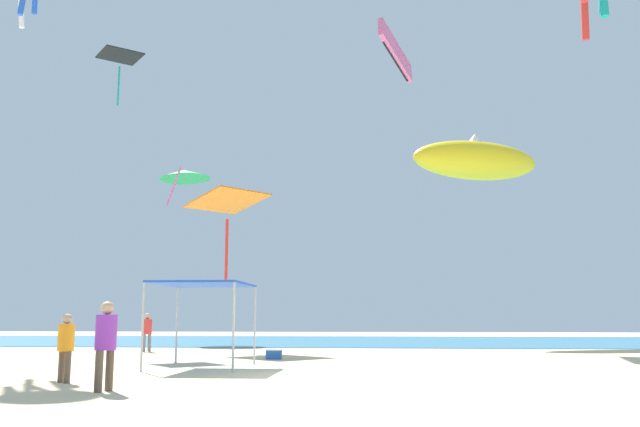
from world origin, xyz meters
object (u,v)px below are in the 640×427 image
object	(u,v)px
kite_delta_green	(185,174)
kite_diamond_black	(120,58)
person_near_tent	(106,338)
person_central	(147,329)
kite_parafoil_pink	(396,52)
canopy_tent	(204,288)
kite_inflatable_yellow	(475,160)
kite_diamond_orange	(228,205)
cooler_box	(274,354)
person_leftmost	(66,342)

from	to	relation	value
kite_delta_green	kite_diamond_black	distance (m)	9.88
person_near_tent	person_central	distance (m)	16.44
kite_parafoil_pink	kite_diamond_black	distance (m)	15.49
person_near_tent	person_central	xyz separation A→B (m)	(-4.67, 15.76, -0.08)
canopy_tent	person_near_tent	bearing A→B (deg)	-92.65
kite_parafoil_pink	kite_diamond_black	bearing A→B (deg)	133.60
kite_inflatable_yellow	person_central	bearing A→B (deg)	10.86
person_near_tent	kite_delta_green	world-z (taller)	kite_delta_green
person_near_tent	kite_delta_green	distance (m)	29.81
kite_diamond_orange	kite_diamond_black	size ratio (longest dim) A/B	1.55
kite_delta_green	kite_parafoil_pink	world-z (taller)	kite_parafoil_pink
person_central	kite_diamond_orange	bearing A→B (deg)	140.64
canopy_tent	cooler_box	world-z (taller)	canopy_tent
person_central	kite_parafoil_pink	distance (m)	21.05
kite_diamond_black	kite_parafoil_pink	bearing A→B (deg)	158.10
canopy_tent	kite_diamond_orange	world-z (taller)	kite_diamond_orange
canopy_tent	person_near_tent	xyz separation A→B (m)	(-0.31, -6.59, -1.35)
kite_parafoil_pink	kite_diamond_orange	bearing A→B (deg)	153.87
person_leftmost	kite_delta_green	size ratio (longest dim) A/B	0.41
person_central	kite_diamond_black	distance (m)	14.68
person_near_tent	kite_diamond_orange	size ratio (longest dim) A/B	0.42
person_central	kite_inflatable_yellow	world-z (taller)	kite_inflatable_yellow
kite_parafoil_pink	person_leftmost	bearing A→B (deg)	-175.89
kite_diamond_orange	kite_inflatable_yellow	xyz separation A→B (m)	(12.99, 8.84, 4.06)
cooler_box	kite_parafoil_pink	world-z (taller)	kite_parafoil_pink
kite_delta_green	kite_diamond_black	size ratio (longest dim) A/B	1.36
kite_diamond_black	canopy_tent	bearing A→B (deg)	84.09
kite_delta_green	person_near_tent	bearing A→B (deg)	-156.09
person_near_tent	person_leftmost	size ratio (longest dim) A/B	1.15
canopy_tent	kite_inflatable_yellow	distance (m)	23.73
kite_diamond_orange	kite_delta_green	distance (m)	12.46
kite_delta_green	kite_parafoil_pink	xyz separation A→B (m)	(13.58, -4.09, 6.19)
person_central	cooler_box	xyz separation A→B (m)	(6.50, -4.77, -0.83)
cooler_box	kite_delta_green	world-z (taller)	kite_delta_green
person_near_tent	kite_diamond_black	xyz separation A→B (m)	(-7.75, 18.62, 13.99)
cooler_box	person_leftmost	bearing A→B (deg)	-110.79
person_near_tent	cooler_box	xyz separation A→B (m)	(1.83, 10.99, -0.91)
canopy_tent	kite_inflatable_yellow	xyz separation A→B (m)	(11.31, 19.09, 8.41)
canopy_tent	person_leftmost	xyz separation A→B (m)	(-1.99, -4.87, -1.49)
kite_diamond_orange	kite_inflatable_yellow	world-z (taller)	kite_inflatable_yellow
person_near_tent	kite_diamond_black	bearing A→B (deg)	-140.25
kite_diamond_orange	kite_diamond_black	distance (m)	10.60
kite_delta_green	kite_parafoil_pink	bearing A→B (deg)	-96.54
person_central	kite_diamond_orange	distance (m)	6.74
person_central	cooler_box	world-z (taller)	person_central
canopy_tent	kite_parafoil_pink	distance (m)	23.07
kite_parafoil_pink	kite_inflatable_yellow	distance (m)	8.01
canopy_tent	person_leftmost	distance (m)	5.47
person_central	cooler_box	distance (m)	8.11
person_central	kite_diamond_orange	xyz separation A→B (m)	(3.29, 1.08, 5.78)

